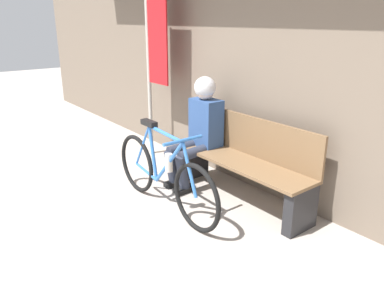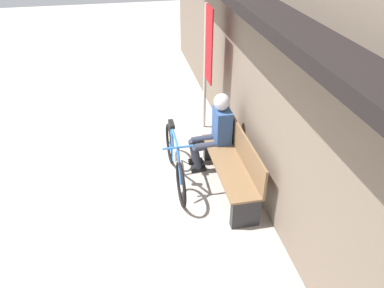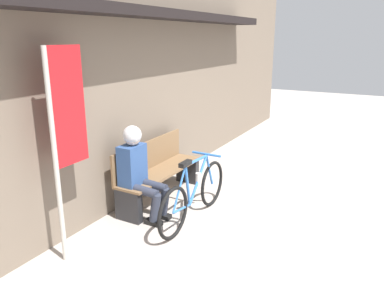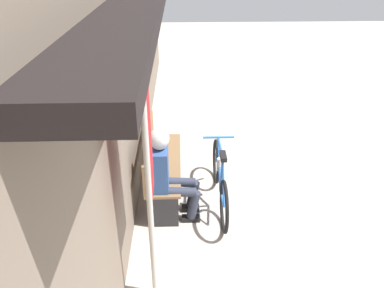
% 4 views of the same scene
% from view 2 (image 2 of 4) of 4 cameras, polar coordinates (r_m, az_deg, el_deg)
% --- Properties ---
extents(ground_plane, '(24.00, 24.00, 0.00)m').
position_cam_2_polar(ground_plane, '(5.29, -22.77, -10.15)').
color(ground_plane, '#ADA399').
extents(storefront_wall, '(12.00, 0.56, 3.20)m').
position_cam_2_polar(storefront_wall, '(4.54, 11.66, 9.89)').
color(storefront_wall, '#756656').
rests_on(storefront_wall, ground_plane).
extents(park_bench_near, '(1.58, 0.42, 0.83)m').
position_cam_2_polar(park_bench_near, '(5.13, 6.30, -3.24)').
color(park_bench_near, brown).
rests_on(park_bench_near, ground_plane).
extents(bicycle, '(1.61, 0.40, 0.83)m').
position_cam_2_polar(bicycle, '(5.26, -2.63, -2.50)').
color(bicycle, black).
rests_on(bicycle, ground_plane).
extents(person_seated, '(0.34, 0.59, 1.18)m').
position_cam_2_polar(person_seated, '(5.40, 3.70, 2.70)').
color(person_seated, '#2D3342').
rests_on(person_seated, ground_plane).
extents(banner_pole, '(0.45, 0.05, 2.14)m').
position_cam_2_polar(banner_pole, '(6.02, 2.38, 13.38)').
color(banner_pole, '#B7B2A8').
rests_on(banner_pole, ground_plane).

